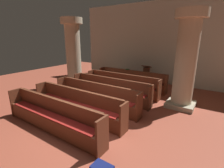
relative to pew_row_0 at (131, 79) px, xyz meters
The scene contains 12 objects.
ground_plane 4.25m from the pew_row_0, 80.25° to the right, with size 19.20×19.20×0.00m, color #9E4733.
back_wall 2.70m from the pew_row_0, 69.62° to the left, with size 10.00×0.16×4.50m, color beige.
pew_row_0 is the anchor object (origin of this frame).
pew_row_1 0.98m from the pew_row_0, 90.00° to the right, with size 3.74×0.46×0.92m.
pew_row_2 1.96m from the pew_row_0, 90.00° to the right, with size 3.74×0.46×0.92m.
pew_row_3 2.94m from the pew_row_0, 90.00° to the right, with size 3.74×0.47×0.92m.
pew_row_4 3.92m from the pew_row_0, 90.00° to the right, with size 3.74×0.46×0.92m.
pew_row_5 4.90m from the pew_row_0, 90.00° to the right, with size 3.74×0.46×0.92m.
pillar_aisle_side 3.22m from the pew_row_0, 20.96° to the right, with size 1.09×1.09×3.53m.
pillar_far_side 3.31m from the pew_row_0, 152.53° to the right, with size 1.09×1.09×3.53m.
lectern 1.24m from the pew_row_0, 73.55° to the left, with size 0.48×0.45×1.08m.
hymn_book 0.58m from the pew_row_0, 150.07° to the left, with size 0.17×0.22×0.02m, color #194723.
Camera 1 is at (3.11, -3.34, 2.64)m, focal length 26.46 mm.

